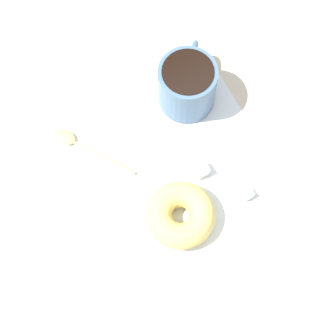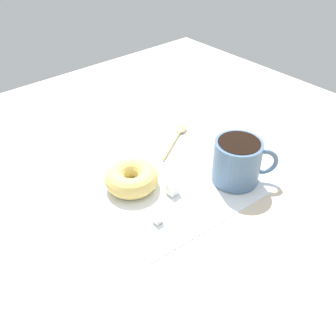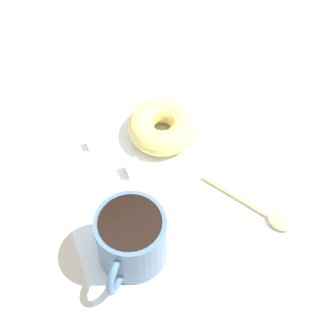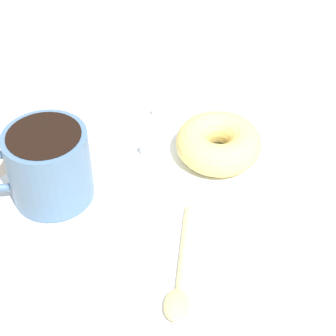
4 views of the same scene
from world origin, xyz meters
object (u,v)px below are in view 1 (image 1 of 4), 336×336
Objects in this scene: donut at (181,215)px; sugar_cube at (248,194)px; sugar_cube_extra at (201,170)px; coffee_cup at (187,84)px; spoon at (77,143)px.

donut is 10.81cm from sugar_cube.
sugar_cube_extra is at bearing -55.23° from donut.
coffee_cup is 13.44cm from sugar_cube_extra.
sugar_cube_extra is at bearing 157.79° from coffee_cup.
sugar_cube_extra is (4.56, -6.57, -0.97)cm from donut.
coffee_cup reaches higher than donut.
coffee_cup is 1.03× the size of donut.
coffee_cup is at bearing -2.97° from sugar_cube.
coffee_cup reaches higher than sugar_cube.
spoon is at bearing 83.90° from coffee_cup.
sugar_cube is (-2.27, -10.50, -1.24)cm from donut.
donut is 7.23× the size of sugar_cube.
sugar_cube is 7.88cm from sugar_cube_extra.
donut reaches higher than sugar_cube.
sugar_cube_extra reaches higher than spoon.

